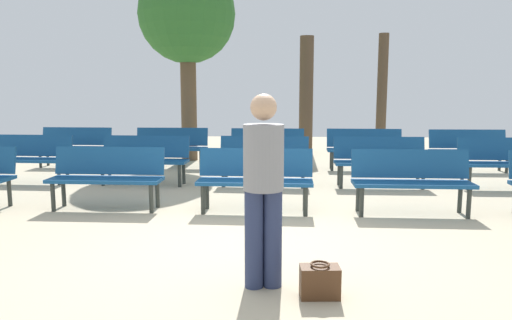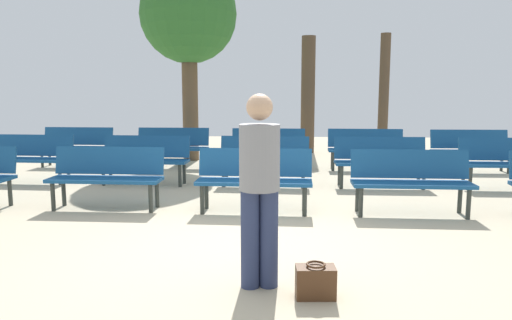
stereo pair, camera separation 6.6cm
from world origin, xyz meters
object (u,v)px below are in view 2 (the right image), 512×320
(bench_r1_c2, at_px, (264,157))
(visitor_with_backpack, at_px, (259,179))
(tree_2, at_px, (189,17))
(bench_r2_c0, at_px, (76,144))
(bench_r1_c0, at_px, (29,155))
(bench_r0_c2, at_px, (254,176))
(bench_r2_c4, at_px, (471,148))
(bench_r1_c4, at_px, (508,160))
(bench_r2_c2, at_px, (268,146))
(bench_r0_c1, at_px, (107,174))
(bench_r1_c3, at_px, (380,158))
(bench_r0_c3, at_px, (411,178))
(tree_1, at_px, (308,95))
(bench_r2_c3, at_px, (366,147))
(bench_r2_c1, at_px, (172,145))
(bench_r1_c1, at_px, (145,156))
(handbag, at_px, (316,281))
(tree_0, at_px, (384,95))

(bench_r1_c2, bearing_deg, visitor_with_backpack, -85.67)
(tree_2, bearing_deg, bench_r2_c0, -153.83)
(bench_r1_c0, xyz_separation_m, bench_r1_c2, (4.38, -0.05, 0.00))
(bench_r0_c2, xyz_separation_m, bench_r2_c4, (4.33, 3.63, 0.00))
(bench_r1_c4, distance_m, bench_r2_c2, 4.62)
(bench_r0_c1, height_order, bench_r1_c3, same)
(bench_r0_c3, relative_size, tree_1, 0.51)
(visitor_with_backpack, bearing_deg, tree_2, -83.99)
(bench_r2_c0, height_order, visitor_with_backpack, visitor_with_backpack)
(bench_r1_c2, height_order, bench_r2_c3, same)
(bench_r2_c2, bearing_deg, bench_r0_c1, -119.36)
(bench_r0_c2, height_order, bench_r2_c2, same)
(bench_r1_c2, distance_m, bench_r1_c3, 2.06)
(bench_r2_c1, xyz_separation_m, bench_r2_c2, (2.14, -0.09, 0.00))
(bench_r1_c1, height_order, tree_1, tree_1)
(bench_r0_c2, relative_size, bench_r2_c0, 1.00)
(bench_r0_c1, xyz_separation_m, handbag, (2.81, -2.86, -0.37))
(bench_r1_c2, xyz_separation_m, handbag, (0.62, -4.69, -0.37))
(bench_r0_c3, distance_m, bench_r2_c2, 4.29)
(tree_1, bearing_deg, bench_r0_c1, -115.69)
(bench_r0_c2, bearing_deg, bench_r0_c3, 0.58)
(bench_r1_c3, bearing_deg, tree_2, 141.99)
(bench_r1_c3, xyz_separation_m, visitor_with_backpack, (-1.90, -4.45, 0.43))
(bench_r0_c1, relative_size, bench_r1_c4, 1.00)
(tree_1, xyz_separation_m, tree_2, (-2.94, -1.67, 1.84))
(handbag, bearing_deg, visitor_with_backpack, 154.31)
(tree_1, bearing_deg, visitor_with_backpack, -95.23)
(bench_r1_c1, relative_size, bench_r2_c1, 1.01)
(bench_r1_c2, bearing_deg, bench_r0_c1, -137.62)
(bench_r0_c3, distance_m, bench_r2_c4, 4.26)
(bench_r2_c1, relative_size, bench_r2_c4, 1.00)
(bench_r0_c1, relative_size, visitor_with_backpack, 0.97)
(bench_r0_c3, relative_size, bench_r1_c0, 0.99)
(bench_r2_c0, relative_size, handbag, 4.87)
(bench_r1_c0, relative_size, bench_r1_c1, 1.00)
(bench_r1_c2, relative_size, bench_r2_c0, 1.00)
(bench_r0_c3, bearing_deg, bench_r0_c1, 179.58)
(tree_1, relative_size, handbag, 9.56)
(bench_r1_c1, distance_m, bench_r2_c0, 2.89)
(bench_r1_c4, height_order, bench_r2_c0, same)
(bench_r2_c3, bearing_deg, visitor_with_backpack, -105.34)
(tree_2, bearing_deg, bench_r2_c1, -99.11)
(bench_r0_c1, height_order, visitor_with_backpack, visitor_with_backpack)
(bench_r1_c1, xyz_separation_m, bench_r2_c0, (-2.15, 1.94, 0.00))
(bench_r2_c0, relative_size, tree_0, 0.50)
(bench_r1_c0, distance_m, tree_1, 7.23)
(bench_r0_c2, distance_m, bench_r0_c3, 2.14)
(bench_r0_c1, bearing_deg, bench_r1_c3, 23.80)
(bench_r0_c1, relative_size, bench_r1_c1, 0.99)
(bench_r0_c1, xyz_separation_m, bench_r2_c0, (-2.14, 3.77, 0.00))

